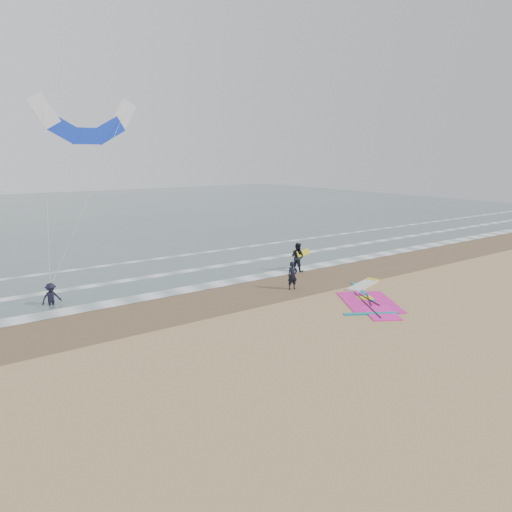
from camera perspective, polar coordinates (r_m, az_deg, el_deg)
ground at (r=21.64m, az=11.50°, el=-7.46°), size 120.00×120.00×0.00m
sea_water at (r=64.05m, az=-21.44°, el=4.99°), size 120.00×80.00×0.02m
wet_sand_band at (r=25.90m, az=1.84°, el=-3.90°), size 120.00×5.00×0.01m
foam_waterline at (r=29.44m, az=-3.36°, el=-1.87°), size 120.00×9.15×0.02m
windsurf_rig at (r=24.67m, az=13.89°, el=-5.01°), size 6.03×5.71×0.15m
person_standing at (r=25.36m, az=4.59°, el=-2.45°), size 0.65×0.51×1.58m
person_walking at (r=29.39m, az=5.20°, el=-0.12°), size 0.96×1.09×1.86m
person_wading at (r=24.69m, az=-24.28°, el=-4.02°), size 1.08×0.77×1.51m
held_pole at (r=25.45m, az=5.12°, el=-1.55°), size 0.17×0.86×1.82m
carried_kiteboard at (r=29.52m, az=5.93°, el=0.41°), size 1.30×0.51×0.39m
surf_kite at (r=29.33m, az=-20.47°, el=15.12°), size 6.74×4.87×9.76m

